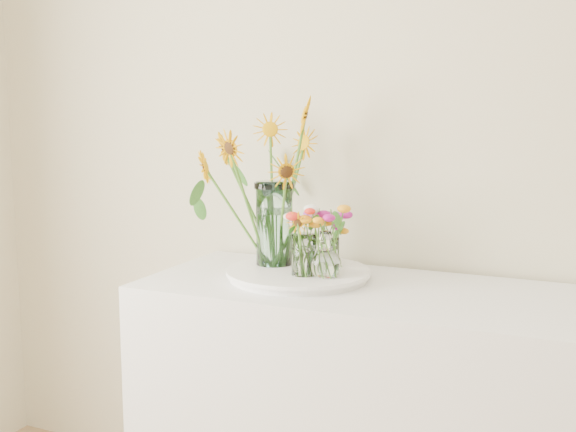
# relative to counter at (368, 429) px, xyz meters

# --- Properties ---
(counter) EXTENTS (1.40, 0.60, 0.90)m
(counter) POSITION_rel_counter_xyz_m (0.00, 0.00, 0.00)
(counter) COLOR white
(counter) RESTS_ON ground_plane
(tray) EXTENTS (0.43, 0.43, 0.02)m
(tray) POSITION_rel_counter_xyz_m (-0.24, 0.01, 0.46)
(tray) COLOR white
(tray) RESTS_ON counter
(mason_jar) EXTENTS (0.15, 0.15, 0.28)m
(mason_jar) POSITION_rel_counter_xyz_m (-0.35, 0.06, 0.61)
(mason_jar) COLOR #BAF1EB
(mason_jar) RESTS_ON tray
(sunflower_bouquet) EXTENTS (0.89, 0.89, 0.54)m
(sunflower_bouquet) POSITION_rel_counter_xyz_m (-0.35, 0.06, 0.75)
(sunflower_bouquet) COLOR #DE9C04
(sunflower_bouquet) RESTS_ON tray
(small_vase_a) EXTENTS (0.09, 0.09, 0.13)m
(small_vase_a) POSITION_rel_counter_xyz_m (-0.20, -0.05, 0.54)
(small_vase_a) COLOR white
(small_vase_a) RESTS_ON tray
(wildflower_posy_a) EXTENTS (0.20, 0.20, 0.22)m
(wildflower_posy_a) POSITION_rel_counter_xyz_m (-0.20, -0.05, 0.59)
(wildflower_posy_a) COLOR orange
(wildflower_posy_a) RESTS_ON tray
(small_vase_b) EXTENTS (0.12, 0.12, 0.14)m
(small_vase_b) POSITION_rel_counter_xyz_m (-0.14, -0.03, 0.55)
(small_vase_b) COLOR white
(small_vase_b) RESTS_ON tray
(wildflower_posy_b) EXTENTS (0.21, 0.21, 0.23)m
(wildflower_posy_b) POSITION_rel_counter_xyz_m (-0.14, -0.03, 0.59)
(wildflower_posy_b) COLOR orange
(wildflower_posy_b) RESTS_ON tray
(small_vase_c) EXTENTS (0.06, 0.06, 0.10)m
(small_vase_c) POSITION_rel_counter_xyz_m (-0.17, 0.10, 0.52)
(small_vase_c) COLOR white
(small_vase_c) RESTS_ON tray
(wildflower_posy_c) EXTENTS (0.18, 0.18, 0.19)m
(wildflower_posy_c) POSITION_rel_counter_xyz_m (-0.17, 0.10, 0.57)
(wildflower_posy_c) COLOR orange
(wildflower_posy_c) RESTS_ON tray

